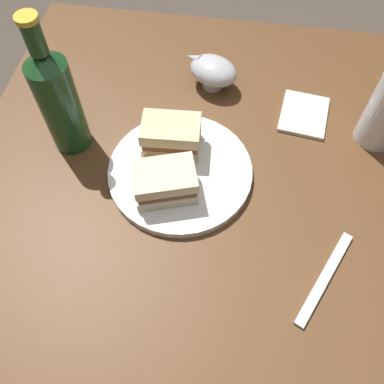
{
  "coord_description": "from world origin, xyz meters",
  "views": [
    {
      "loc": [
        0.31,
        0.02,
        1.35
      ],
      "look_at": [
        -0.05,
        -0.03,
        0.76
      ],
      "focal_mm": 38.6,
      "sensor_mm": 36.0,
      "label": 1
    }
  ],
  "objects_px": {
    "gravy_boat": "(213,71)",
    "fork": "(325,278)",
    "sandwich_half_left": "(171,136)",
    "sandwich_half_right": "(165,182)",
    "cider_bottle": "(58,99)",
    "plate": "(180,172)",
    "napkin": "(304,114)"
  },
  "relations": [
    {
      "from": "sandwich_half_right",
      "to": "cider_bottle",
      "type": "distance_m",
      "value": 0.23
    },
    {
      "from": "sandwich_half_left",
      "to": "cider_bottle",
      "type": "relative_size",
      "value": 0.39
    },
    {
      "from": "sandwich_half_left",
      "to": "fork",
      "type": "bearing_deg",
      "value": 53.14
    },
    {
      "from": "gravy_boat",
      "to": "fork",
      "type": "xyz_separation_m",
      "value": [
        0.4,
        0.23,
        -0.04
      ]
    },
    {
      "from": "cider_bottle",
      "to": "fork",
      "type": "xyz_separation_m",
      "value": [
        0.21,
        0.47,
        -0.11
      ]
    },
    {
      "from": "sandwich_half_right",
      "to": "cider_bottle",
      "type": "bearing_deg",
      "value": -115.69
    },
    {
      "from": "sandwich_half_left",
      "to": "sandwich_half_right",
      "type": "bearing_deg",
      "value": 3.6
    },
    {
      "from": "sandwich_half_left",
      "to": "plate",
      "type": "bearing_deg",
      "value": 26.21
    },
    {
      "from": "sandwich_half_right",
      "to": "fork",
      "type": "relative_size",
      "value": 0.67
    },
    {
      "from": "plate",
      "to": "gravy_boat",
      "type": "xyz_separation_m",
      "value": [
        -0.23,
        0.03,
        0.03
      ]
    },
    {
      "from": "sandwich_half_left",
      "to": "gravy_boat",
      "type": "relative_size",
      "value": 0.87
    },
    {
      "from": "gravy_boat",
      "to": "cider_bottle",
      "type": "xyz_separation_m",
      "value": [
        0.19,
        -0.24,
        0.07
      ]
    },
    {
      "from": "sandwich_half_right",
      "to": "cider_bottle",
      "type": "relative_size",
      "value": 0.44
    },
    {
      "from": "gravy_boat",
      "to": "fork",
      "type": "height_order",
      "value": "gravy_boat"
    },
    {
      "from": "sandwich_half_right",
      "to": "napkin",
      "type": "relative_size",
      "value": 1.09
    },
    {
      "from": "cider_bottle",
      "to": "napkin",
      "type": "xyz_separation_m",
      "value": [
        -0.13,
        0.44,
        -0.11
      ]
    },
    {
      "from": "plate",
      "to": "sandwich_half_left",
      "type": "relative_size",
      "value": 2.42
    },
    {
      "from": "plate",
      "to": "fork",
      "type": "xyz_separation_m",
      "value": [
        0.16,
        0.26,
        -0.0
      ]
    },
    {
      "from": "napkin",
      "to": "fork",
      "type": "bearing_deg",
      "value": 5.89
    },
    {
      "from": "gravy_boat",
      "to": "cider_bottle",
      "type": "height_order",
      "value": "cider_bottle"
    },
    {
      "from": "plate",
      "to": "sandwich_half_right",
      "type": "bearing_deg",
      "value": -19.01
    },
    {
      "from": "gravy_boat",
      "to": "fork",
      "type": "relative_size",
      "value": 0.69
    },
    {
      "from": "plate",
      "to": "sandwich_half_right",
      "type": "relative_size",
      "value": 2.17
    },
    {
      "from": "gravy_boat",
      "to": "plate",
      "type": "bearing_deg",
      "value": -7.16
    },
    {
      "from": "gravy_boat",
      "to": "fork",
      "type": "distance_m",
      "value": 0.46
    },
    {
      "from": "sandwich_half_right",
      "to": "napkin",
      "type": "distance_m",
      "value": 0.33
    },
    {
      "from": "plate",
      "to": "napkin",
      "type": "distance_m",
      "value": 0.28
    },
    {
      "from": "plate",
      "to": "cider_bottle",
      "type": "xyz_separation_m",
      "value": [
        -0.05,
        -0.22,
        0.1
      ]
    },
    {
      "from": "sandwich_half_left",
      "to": "sandwich_half_right",
      "type": "distance_m",
      "value": 0.1
    },
    {
      "from": "cider_bottle",
      "to": "fork",
      "type": "height_order",
      "value": "cider_bottle"
    },
    {
      "from": "sandwich_half_left",
      "to": "cider_bottle",
      "type": "bearing_deg",
      "value": -89.91
    },
    {
      "from": "plate",
      "to": "fork",
      "type": "bearing_deg",
      "value": 57.58
    }
  ]
}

